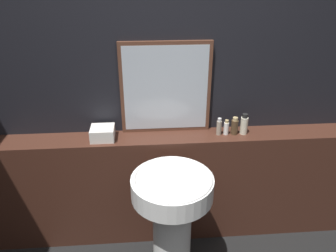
{
  "coord_description": "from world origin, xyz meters",
  "views": [
    {
      "loc": [
        -0.1,
        -0.54,
        1.99
      ],
      "look_at": [
        0.05,
        1.41,
        1.03
      ],
      "focal_mm": 35.0,
      "sensor_mm": 36.0,
      "label": 1
    }
  ],
  "objects_px": {
    "pedestal_sink": "(172,215)",
    "shampoo_bottle": "(219,127)",
    "mirror": "(166,88)",
    "conditioner_bottle": "(226,128)",
    "towel_stack": "(103,133)",
    "lotion_bottle": "(235,126)",
    "body_wash_bottle": "(244,125)"
  },
  "relations": [
    {
      "from": "pedestal_sink",
      "to": "shampoo_bottle",
      "type": "xyz_separation_m",
      "value": [
        0.38,
        0.45,
        0.39
      ]
    },
    {
      "from": "mirror",
      "to": "conditioner_bottle",
      "type": "xyz_separation_m",
      "value": [
        0.43,
        -0.1,
        -0.28
      ]
    },
    {
      "from": "towel_stack",
      "to": "shampoo_bottle",
      "type": "height_order",
      "value": "shampoo_bottle"
    },
    {
      "from": "towel_stack",
      "to": "conditioner_bottle",
      "type": "height_order",
      "value": "conditioner_bottle"
    },
    {
      "from": "lotion_bottle",
      "to": "shampoo_bottle",
      "type": "bearing_deg",
      "value": 180.0
    },
    {
      "from": "mirror",
      "to": "towel_stack",
      "type": "distance_m",
      "value": 0.54
    },
    {
      "from": "mirror",
      "to": "shampoo_bottle",
      "type": "height_order",
      "value": "mirror"
    },
    {
      "from": "shampoo_bottle",
      "to": "body_wash_bottle",
      "type": "height_order",
      "value": "body_wash_bottle"
    },
    {
      "from": "pedestal_sink",
      "to": "towel_stack",
      "type": "distance_m",
      "value": 0.74
    },
    {
      "from": "pedestal_sink",
      "to": "shampoo_bottle",
      "type": "distance_m",
      "value": 0.7
    },
    {
      "from": "body_wash_bottle",
      "to": "conditioner_bottle",
      "type": "bearing_deg",
      "value": 180.0
    },
    {
      "from": "shampoo_bottle",
      "to": "body_wash_bottle",
      "type": "xyz_separation_m",
      "value": [
        0.18,
        -0.0,
        0.01
      ]
    },
    {
      "from": "pedestal_sink",
      "to": "conditioner_bottle",
      "type": "height_order",
      "value": "conditioner_bottle"
    },
    {
      "from": "mirror",
      "to": "body_wash_bottle",
      "type": "bearing_deg",
      "value": -9.74
    },
    {
      "from": "mirror",
      "to": "conditioner_bottle",
      "type": "relative_size",
      "value": 5.82
    },
    {
      "from": "mirror",
      "to": "conditioner_bottle",
      "type": "bearing_deg",
      "value": -12.58
    },
    {
      "from": "pedestal_sink",
      "to": "towel_stack",
      "type": "height_order",
      "value": "towel_stack"
    },
    {
      "from": "conditioner_bottle",
      "to": "towel_stack",
      "type": "bearing_deg",
      "value": 180.0
    },
    {
      "from": "pedestal_sink",
      "to": "lotion_bottle",
      "type": "xyz_separation_m",
      "value": [
        0.49,
        0.45,
        0.39
      ]
    },
    {
      "from": "pedestal_sink",
      "to": "lotion_bottle",
      "type": "distance_m",
      "value": 0.77
    },
    {
      "from": "towel_stack",
      "to": "conditioner_bottle",
      "type": "relative_size",
      "value": 1.45
    },
    {
      "from": "conditioner_bottle",
      "to": "body_wash_bottle",
      "type": "distance_m",
      "value": 0.13
    },
    {
      "from": "mirror",
      "to": "lotion_bottle",
      "type": "xyz_separation_m",
      "value": [
        0.49,
        -0.1,
        -0.27
      ]
    },
    {
      "from": "pedestal_sink",
      "to": "towel_stack",
      "type": "relative_size",
      "value": 5.18
    },
    {
      "from": "pedestal_sink",
      "to": "mirror",
      "type": "bearing_deg",
      "value": 89.94
    },
    {
      "from": "towel_stack",
      "to": "body_wash_bottle",
      "type": "height_order",
      "value": "body_wash_bottle"
    },
    {
      "from": "pedestal_sink",
      "to": "conditioner_bottle",
      "type": "bearing_deg",
      "value": 46.06
    },
    {
      "from": "mirror",
      "to": "conditioner_bottle",
      "type": "distance_m",
      "value": 0.52
    },
    {
      "from": "body_wash_bottle",
      "to": "lotion_bottle",
      "type": "bearing_deg",
      "value": 180.0
    },
    {
      "from": "towel_stack",
      "to": "body_wash_bottle",
      "type": "relative_size",
      "value": 1.06
    },
    {
      "from": "pedestal_sink",
      "to": "mirror",
      "type": "xyz_separation_m",
      "value": [
        0.0,
        0.54,
        0.66
      ]
    },
    {
      "from": "shampoo_bottle",
      "to": "lotion_bottle",
      "type": "height_order",
      "value": "lotion_bottle"
    }
  ]
}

